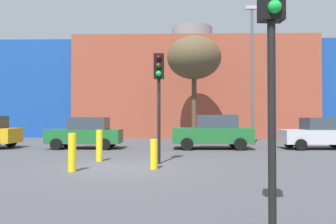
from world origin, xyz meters
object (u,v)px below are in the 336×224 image
parked_car_1 (86,133)px  traffic_light_near_right (272,31)px  bollard_yellow_2 (72,152)px  parked_car_2 (213,132)px  bollard_yellow_1 (99,146)px  bare_tree_0 (194,58)px  bollard_yellow_0 (154,154)px  street_lamp (252,67)px  traffic_light_island (159,83)px  parked_car_3 (319,133)px

parked_car_1 → traffic_light_near_right: (6.23, -12.61, 2.08)m
traffic_light_near_right → bollard_yellow_2: bearing=-141.5°
parked_car_2 → bollard_yellow_1: 7.10m
traffic_light_near_right → bare_tree_0: (-0.13, 18.22, 2.94)m
parked_car_2 → bollard_yellow_0: parked_car_2 is taller
bollard_yellow_1 → bollard_yellow_2: bearing=-96.0°
bollard_yellow_0 → bollard_yellow_2: bearing=-166.9°
bare_tree_0 → street_lamp: street_lamp is taller
traffic_light_near_right → bollard_yellow_2: (-4.57, 4.99, -2.33)m
traffic_light_island → bollard_yellow_2: 3.87m
parked_car_1 → bollard_yellow_1: parked_car_1 is taller
traffic_light_near_right → traffic_light_island: (-2.03, 6.80, -0.03)m
parked_car_1 → bare_tree_0: 9.69m
parked_car_2 → parked_car_3: (5.59, 0.00, -0.07)m
traffic_light_island → bare_tree_0: bare_tree_0 is taller
parked_car_1 → street_lamp: bearing=-165.6°
bollard_yellow_2 → street_lamp: (7.76, 10.04, 4.17)m
parked_car_1 → bare_tree_0: (6.09, 5.61, 5.03)m
bollard_yellow_2 → parked_car_2: bearing=56.2°
parked_car_2 → parked_car_1: bearing=0.0°
parked_car_2 → street_lamp: bearing=-137.7°
traffic_light_island → bollard_yellow_1: traffic_light_island is taller
traffic_light_near_right → bollard_yellow_1: bearing=-153.9°
parked_car_2 → traffic_light_island: (-2.57, -5.81, 1.99)m
parked_car_2 → parked_car_3: size_ratio=1.09×
traffic_light_near_right → bollard_yellow_0: 6.43m
parked_car_1 → bollard_yellow_0: bearing=120.2°
traffic_light_near_right → traffic_light_island: traffic_light_near_right is taller
parked_car_1 → bollard_yellow_0: (4.10, -7.06, -0.36)m
street_lamp → parked_car_1: bearing=-165.6°
traffic_light_near_right → bollard_yellow_0: size_ratio=4.24×
parked_car_1 → bollard_yellow_1: 5.53m
bollard_yellow_2 → traffic_light_near_right: bearing=-47.5°
bollard_yellow_1 → traffic_light_island: bearing=-15.6°
bollard_yellow_2 → bollard_yellow_0: bearing=13.1°
parked_car_2 → traffic_light_near_right: bearing=87.5°
parked_car_3 → street_lamp: size_ratio=0.45×
bollard_yellow_1 → bollard_yellow_2: 2.46m
bare_tree_0 → bollard_yellow_0: (-1.99, -12.66, -5.39)m
traffic_light_near_right → parked_car_2: bearing=173.6°
bare_tree_0 → parked_car_1: bearing=-137.4°
parked_car_2 → bollard_yellow_0: bearing=69.3°
parked_car_3 → bare_tree_0: (-6.27, 5.61, 5.04)m
bare_tree_0 → parked_car_2: bearing=-83.2°
bollard_yellow_1 → bollard_yellow_2: size_ratio=1.01×
bollard_yellow_0 → street_lamp: 11.68m
parked_car_3 → street_lamp: (-2.94, 2.42, 3.93)m
parked_car_2 → street_lamp: 5.27m
parked_car_2 → bare_tree_0: 7.52m
traffic_light_near_right → bollard_yellow_0: bearing=-163.0°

